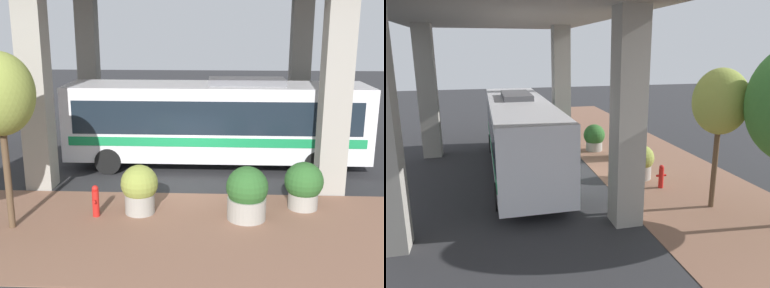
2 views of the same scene
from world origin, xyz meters
The scene contains 8 objects.
ground_plane centered at (0.00, 0.00, 0.00)m, with size 80.00×80.00×0.00m, color #2D2D30.
sidewalk_strip centered at (-3.00, 0.00, 0.01)m, with size 6.00×40.00×0.02m.
overpass centered at (4.00, 0.00, 6.41)m, with size 9.40×17.94×7.37m.
bus centered at (3.24, -1.10, 1.92)m, with size 2.71×11.63×3.53m.
fire_hydrant centered at (-2.06, 2.45, 0.50)m, with size 0.43×0.20×0.99m.
planter_front centered at (-1.72, 1.18, 0.79)m, with size 1.12×1.12×1.52m.
planter_middle centered at (-1.11, -3.82, 0.77)m, with size 1.19×1.19×1.50m.
planter_back centered at (-2.01, -2.02, 0.79)m, with size 1.23×1.23×1.62m.
Camera 1 is at (-15.27, -1.06, 5.75)m, focal length 45.00 mm.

